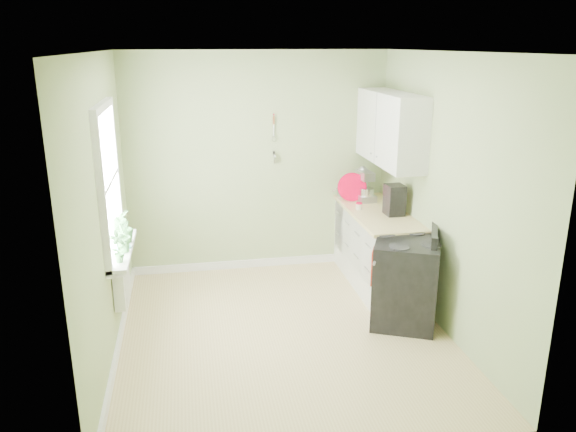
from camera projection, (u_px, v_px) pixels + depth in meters
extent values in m
cube|color=tan|center=(284.00, 334.00, 5.60)|extent=(3.20, 3.60, 0.02)
cube|color=white|center=(283.00, 50.00, 4.80)|extent=(3.20, 3.60, 0.02)
cube|color=#9FB179|center=(258.00, 164.00, 6.90)|extent=(3.20, 0.02, 2.70)
cube|color=#9FB179|center=(103.00, 212.00, 4.92)|extent=(0.02, 3.60, 2.70)
cube|color=#9FB179|center=(445.00, 195.00, 5.48)|extent=(0.02, 3.60, 2.70)
cube|color=white|center=(377.00, 249.00, 6.63)|extent=(0.60, 1.60, 0.87)
cube|color=beige|center=(378.00, 213.00, 6.50)|extent=(0.64, 1.60, 0.04)
cube|color=white|center=(390.00, 128.00, 6.33)|extent=(0.35, 1.40, 0.80)
cube|color=white|center=(107.00, 182.00, 5.14)|extent=(0.02, 1.00, 1.30)
cube|color=white|center=(102.00, 107.00, 4.95)|extent=(0.06, 1.14, 0.07)
cube|color=white|center=(116.00, 252.00, 5.35)|extent=(0.06, 1.14, 0.07)
cube|color=white|center=(109.00, 182.00, 5.15)|extent=(0.04, 1.00, 0.04)
cube|color=white|center=(122.00, 250.00, 5.36)|extent=(0.18, 1.14, 0.04)
cube|color=white|center=(122.00, 284.00, 5.40)|extent=(0.12, 0.50, 0.35)
cylinder|color=beige|center=(274.00, 120.00, 6.75)|extent=(0.02, 0.02, 0.10)
cylinder|color=silver|center=(274.00, 130.00, 6.78)|extent=(0.01, 0.01, 0.16)
cylinder|color=silver|center=(274.00, 158.00, 6.88)|extent=(0.01, 0.14, 0.14)
cube|color=black|center=(405.00, 282.00, 5.74)|extent=(0.86, 0.92, 0.86)
cube|color=black|center=(408.00, 241.00, 5.61)|extent=(0.86, 0.92, 0.03)
cube|color=black|center=(434.00, 233.00, 5.63)|extent=(0.35, 0.68, 0.13)
cylinder|color=#B2B2B7|center=(377.00, 254.00, 5.58)|extent=(0.27, 0.55, 0.02)
cube|color=red|center=(373.00, 266.00, 5.72)|extent=(0.11, 0.20, 0.36)
cube|color=#B2B2B7|center=(365.00, 197.00, 6.92)|extent=(0.22, 0.32, 0.08)
cube|color=#B2B2B7|center=(362.00, 183.00, 7.00)|extent=(0.13, 0.09, 0.22)
cube|color=#B2B2B7|center=(365.00, 175.00, 6.86)|extent=(0.16, 0.31, 0.10)
sphere|color=#B2B2B7|center=(363.00, 171.00, 6.96)|extent=(0.12, 0.12, 0.12)
cylinder|color=silver|center=(367.00, 194.00, 6.85)|extent=(0.17, 0.17, 0.14)
cylinder|color=silver|center=(341.00, 191.00, 7.10)|extent=(0.11, 0.11, 0.14)
cone|color=silver|center=(341.00, 184.00, 7.08)|extent=(0.11, 0.11, 0.04)
cylinder|color=silver|center=(335.00, 189.00, 7.08)|extent=(0.10, 0.04, 0.08)
cube|color=black|center=(394.00, 200.00, 6.31)|extent=(0.20, 0.22, 0.35)
cylinder|color=black|center=(391.00, 209.00, 6.34)|extent=(0.11, 0.11, 0.12)
cylinder|color=#BA0024|center=(352.00, 187.00, 6.86)|extent=(0.35, 0.15, 0.35)
cylinder|color=beige|center=(359.00, 207.00, 6.54)|extent=(0.07, 0.07, 0.07)
cylinder|color=#BA0024|center=(359.00, 203.00, 6.53)|extent=(0.07, 0.07, 0.01)
imported|color=#3A7838|center=(118.00, 247.00, 4.95)|extent=(0.19, 0.17, 0.29)
imported|color=#3A7838|center=(121.00, 235.00, 5.21)|extent=(0.23, 0.23, 0.33)
imported|color=#3A7838|center=(123.00, 226.00, 5.46)|extent=(0.20, 0.20, 0.33)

